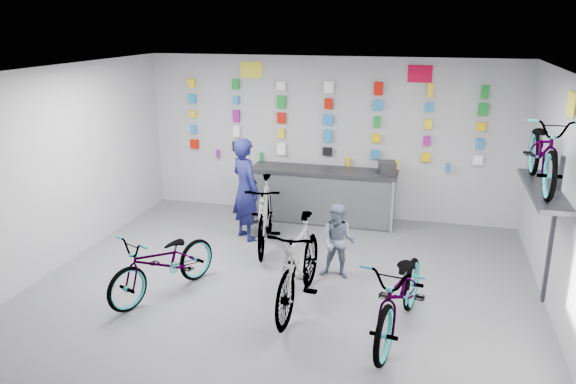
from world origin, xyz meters
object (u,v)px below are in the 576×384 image
(bike_center, at_px, (299,264))
(bike_right, at_px, (401,294))
(bike_left, at_px, (164,263))
(bike_service, at_px, (265,214))
(clerk, at_px, (245,189))
(customer, at_px, (338,242))
(counter, at_px, (323,196))

(bike_center, relative_size, bike_right, 0.97)
(bike_right, bearing_deg, bike_left, -174.68)
(bike_service, distance_m, clerk, 0.61)
(bike_left, bearing_deg, clerk, 103.44)
(bike_left, height_order, bike_center, bike_center)
(bike_service, bearing_deg, bike_right, -54.50)
(bike_left, height_order, bike_service, bike_service)
(bike_right, bearing_deg, customer, 135.28)
(customer, bearing_deg, bike_right, -51.13)
(bike_left, height_order, clerk, clerk)
(counter, bearing_deg, bike_right, -65.71)
(clerk, relative_size, customer, 1.58)
(bike_center, bearing_deg, counter, 97.72)
(bike_center, height_order, bike_service, bike_center)
(counter, distance_m, clerk, 1.66)
(bike_right, height_order, customer, customer)
(customer, bearing_deg, bike_left, -149.75)
(bike_center, relative_size, clerk, 1.13)
(counter, xyz_separation_m, customer, (0.68, -2.31, 0.07))
(bike_center, bearing_deg, customer, 72.64)
(counter, xyz_separation_m, bike_left, (-1.52, -3.44, -0.01))
(bike_left, distance_m, customer, 2.47)
(bike_center, bearing_deg, clerk, 126.03)
(bike_left, height_order, customer, customer)
(clerk, bearing_deg, counter, -93.70)
(bike_center, height_order, customer, bike_center)
(bike_left, xyz_separation_m, customer, (2.20, 1.13, 0.08))
(bike_right, xyz_separation_m, bike_service, (-2.34, 2.21, 0.04))
(bike_left, bearing_deg, customer, 50.77)
(bike_left, bearing_deg, counter, 89.81)
(counter, height_order, bike_service, bike_service)
(bike_service, bearing_deg, customer, -43.13)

